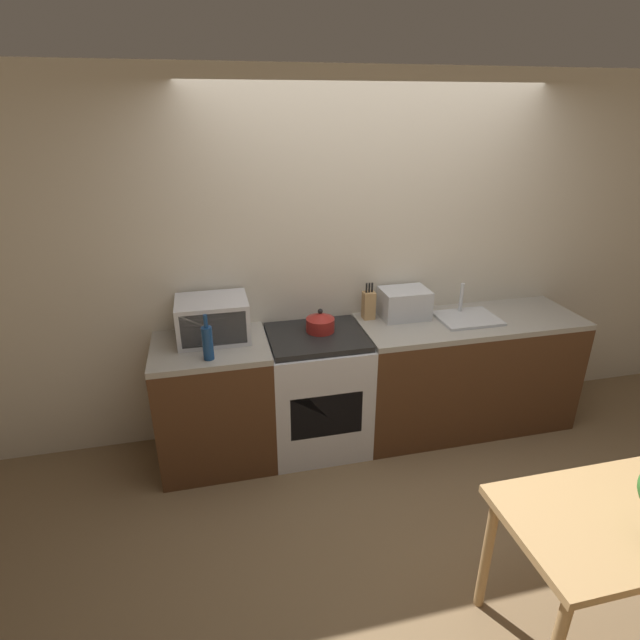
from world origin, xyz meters
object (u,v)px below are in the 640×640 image
(stove_range, at_px, (317,391))
(toaster_oven, at_px, (404,303))
(kettle, at_px, (320,322))
(bottle, at_px, (208,342))
(microwave, at_px, (213,319))
(dining_table, at_px, (612,534))

(stove_range, relative_size, toaster_oven, 2.59)
(kettle, distance_m, bottle, 0.81)
(microwave, height_order, toaster_oven, microwave)
(microwave, bearing_deg, dining_table, -48.92)
(stove_range, height_order, bottle, bottle)
(kettle, height_order, toaster_oven, toaster_oven)
(toaster_oven, xyz_separation_m, dining_table, (0.22, -1.91, -0.38))
(bottle, bearing_deg, microwave, 81.62)
(microwave, height_order, bottle, bottle)
(stove_range, height_order, microwave, microwave)
(bottle, xyz_separation_m, toaster_oven, (1.44, 0.36, -0.01))
(bottle, relative_size, dining_table, 0.31)
(kettle, relative_size, toaster_oven, 0.57)
(stove_range, xyz_separation_m, microwave, (-0.69, 0.10, 0.59))
(microwave, distance_m, toaster_oven, 1.40)
(stove_range, xyz_separation_m, dining_table, (0.93, -1.75, 0.18))
(kettle, xyz_separation_m, microwave, (-0.73, 0.05, 0.07))
(bottle, relative_size, toaster_oven, 0.86)
(dining_table, bearing_deg, stove_range, 117.90)
(kettle, relative_size, microwave, 0.42)
(toaster_oven, bearing_deg, stove_range, -167.35)
(kettle, bearing_deg, toaster_oven, 9.08)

